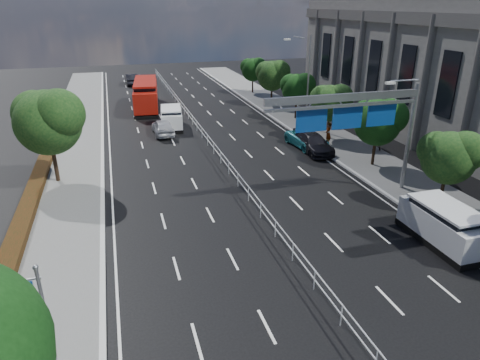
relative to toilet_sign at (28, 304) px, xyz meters
name	(u,v)px	position (x,y,z in m)	size (l,w,h in m)	color
ground	(330,313)	(10.95, 0.00, -2.94)	(160.00, 160.00, 0.00)	black
kerb_near	(103,360)	(1.95, 0.00, -2.87)	(0.25, 140.00, 0.15)	silver
median_fence	(209,142)	(10.95, 22.50, -2.42)	(0.05, 85.00, 1.02)	silver
toilet_sign	(28,304)	(0.00, 0.00, 0.00)	(1.62, 0.18, 4.34)	gray
overhead_gantry	(360,112)	(17.69, 10.05, 2.66)	(10.24, 0.38, 7.45)	gray
streetlight_far	(306,76)	(21.46, 26.00, 2.27)	(2.78, 2.40, 9.00)	gray
civic_hall	(450,65)	(34.67, 22.00, 3.33)	(14.40, 36.00, 14.35)	slate
near_tree_back	(48,119)	(-0.99, 17.97, 1.67)	(4.84, 4.51, 6.69)	black
far_tree_c	(450,155)	(22.20, 6.98, 0.48)	(3.52, 3.28, 4.94)	black
far_tree_d	(379,120)	(22.20, 14.48, 0.74)	(3.85, 3.59, 5.34)	black
far_tree_e	(331,101)	(22.20, 21.98, 0.61)	(3.63, 3.38, 5.13)	black
far_tree_f	(297,87)	(22.20, 29.48, 0.55)	(3.52, 3.28, 5.02)	black
far_tree_g	(273,74)	(22.20, 36.98, 0.81)	(3.96, 3.69, 5.45)	black
far_tree_h	(253,68)	(22.20, 44.48, 0.48)	(3.41, 3.18, 4.91)	black
white_minivan	(171,118)	(8.75, 29.96, -1.92)	(2.60, 4.99, 2.08)	black
red_bus	(146,94)	(7.14, 39.50, -1.22)	(3.79, 11.30, 3.31)	black
near_car_silver	(163,127)	(7.61, 27.76, -2.18)	(1.80, 4.46, 1.52)	#B0B2B8
near_car_dark	(132,79)	(6.37, 56.42, -2.13)	(1.72, 4.92, 1.62)	black
silver_minivan	(445,225)	(19.25, 3.37, -1.90)	(2.21, 5.15, 2.13)	black
parked_car_teal	(307,140)	(19.25, 20.24, -2.26)	(2.28, 4.95, 1.38)	#1C7781
parked_car_dark	(314,143)	(19.25, 19.00, -2.20)	(2.09, 5.13, 1.49)	black
pedestrian_a	(328,134)	(21.14, 20.05, -1.82)	(0.72, 0.47, 1.98)	gray
pedestrian_b	(377,139)	(24.35, 17.47, -1.86)	(0.92, 0.71, 1.89)	gray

